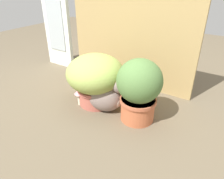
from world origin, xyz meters
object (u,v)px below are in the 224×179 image
at_px(grass_planter, 95,77).
at_px(mushroom_ornament_pink, 79,93).
at_px(leafy_planter, 139,89).
at_px(cat, 107,96).
at_px(mushroom_ornament_red, 94,98).

relative_size(grass_planter, mushroom_ornament_pink, 3.18).
xyz_separation_m(leafy_planter, cat, (-0.24, -0.03, -0.12)).
xyz_separation_m(cat, mushroom_ornament_pink, (-0.23, -0.05, -0.02)).
bearing_deg(leafy_planter, cat, -172.34).
distance_m(grass_planter, cat, 0.18).
bearing_deg(mushroom_ornament_pink, leafy_planter, 10.07).
relative_size(leafy_planter, mushroom_ornament_red, 3.81).
bearing_deg(grass_planter, mushroom_ornament_red, -64.17).
bearing_deg(mushroom_ornament_pink, grass_planter, 43.73).
bearing_deg(mushroom_ornament_pink, mushroom_ornament_red, 11.15).
relative_size(cat, mushroom_ornament_pink, 2.81).
height_order(leafy_planter, cat, leafy_planter).
bearing_deg(leafy_planter, mushroom_ornament_red, -170.33).
height_order(leafy_planter, mushroom_ornament_pink, leafy_planter).
relative_size(grass_planter, cat, 1.13).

